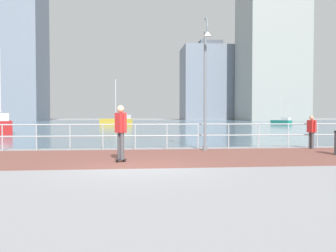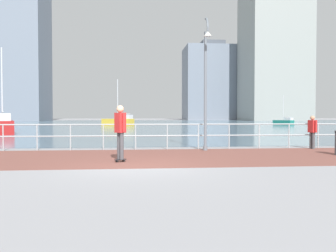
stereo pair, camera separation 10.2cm
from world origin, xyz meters
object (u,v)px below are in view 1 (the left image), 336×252
Objects in this scene: bystander at (312,129)px; sailboat_ivory at (282,122)px; lamppost at (206,77)px; skateboarder at (121,128)px; sailboat_gray at (1,126)px; sailboat_red at (117,121)px.

bystander is 0.32× the size of sailboat_ivory.
lamppost is 44.09m from sailboat_ivory.
bystander is at bearing -111.80° from sailboat_ivory.
sailboat_ivory is at bearing 60.58° from skateboarder.
bystander is (4.95, 0.41, -2.26)m from lamppost.
sailboat_gray is 22.07m from sailboat_red.
skateboarder is (-3.49, -3.33, -2.02)m from lamppost.
lamppost is at bearing 43.67° from skateboarder.
sailboat_ivory reaches higher than bystander.
sailboat_ivory is at bearing 62.40° from lamppost.
lamppost is 5.23m from skateboarder.
skateboarder is 48.60m from sailboat_ivory.
sailboat_red is at bearing 67.36° from sailboat_gray.
lamppost is 3.78× the size of bystander.
sailboat_gray reaches higher than lamppost.
bystander is at bearing -73.89° from sailboat_red.
bystander is at bearing -38.33° from sailboat_gray.
lamppost reaches higher than skateboarder.
sailboat_ivory is 25.81m from sailboat_red.
skateboarder is 0.26× the size of sailboat_gray.
lamppost reaches higher than bystander.
sailboat_gray is at bearing 118.89° from skateboarder.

